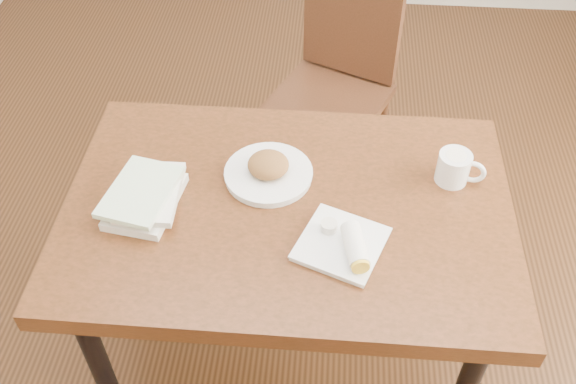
# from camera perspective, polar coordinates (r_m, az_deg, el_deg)

# --- Properties ---
(ground) EXTENTS (4.00, 5.00, 0.01)m
(ground) POSITION_cam_1_polar(r_m,az_deg,el_deg) (2.39, -0.00, -13.64)
(ground) COLOR #472814
(ground) RESTS_ON ground
(table) EXTENTS (1.25, 0.84, 0.75)m
(table) POSITION_cam_1_polar(r_m,az_deg,el_deg) (1.84, -0.00, -2.85)
(table) COLOR #612E17
(table) RESTS_ON ground
(chair_far) EXTENTS (0.55, 0.55, 0.95)m
(chair_far) POSITION_cam_1_polar(r_m,az_deg,el_deg) (2.61, 4.44, 10.35)
(chair_far) COLOR #442213
(chair_far) RESTS_ON ground
(plate_scone) EXTENTS (0.26, 0.26, 0.08)m
(plate_scone) POSITION_cam_1_polar(r_m,az_deg,el_deg) (1.85, -1.75, 1.91)
(plate_scone) COLOR white
(plate_scone) RESTS_ON table
(coffee_mug) EXTENTS (0.14, 0.09, 0.09)m
(coffee_mug) POSITION_cam_1_polar(r_m,az_deg,el_deg) (1.88, 14.63, 2.14)
(coffee_mug) COLOR white
(coffee_mug) RESTS_ON table
(plate_burrito) EXTENTS (0.27, 0.27, 0.07)m
(plate_burrito) POSITION_cam_1_polar(r_m,az_deg,el_deg) (1.67, 5.11, -4.66)
(plate_burrito) COLOR white
(plate_burrito) RESTS_ON table
(book_stack) EXTENTS (0.21, 0.27, 0.06)m
(book_stack) POSITION_cam_1_polar(r_m,az_deg,el_deg) (1.81, -12.54, -0.35)
(book_stack) COLOR white
(book_stack) RESTS_ON table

